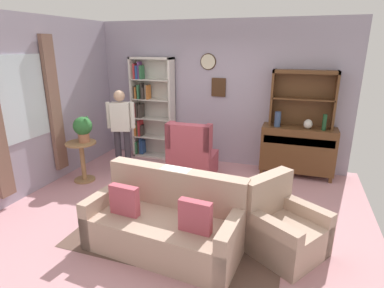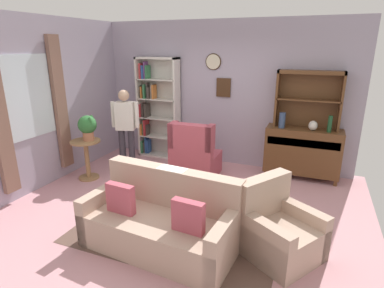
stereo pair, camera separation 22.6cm
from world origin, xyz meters
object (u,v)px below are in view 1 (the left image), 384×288
Objects in this scene: vase_tall at (278,119)px; person_reading at (121,126)px; plant_stand at (82,157)px; bookshelf at (150,108)px; bottle_wine at (324,122)px; sideboard at (297,149)px; armchair_floral at (282,229)px; wingback_chair at (192,157)px; sideboard_hutch at (304,91)px; couch_floral at (166,223)px; vase_round at (308,124)px; potted_plant_large at (83,127)px.

person_reading reaches higher than vase_tall.
vase_tall is at bearing 24.00° from plant_stand.
bottle_wine is at bearing -2.93° from bookshelf.
armchair_floral is at bearing -92.43° from sideboard.
wingback_chair is at bearing -157.90° from sideboard.
sideboard_hutch is (3.02, 0.02, 0.50)m from bookshelf.
vase_tall is 2.99m from couch_floral.
wingback_chair is at bearing -163.66° from bottle_wine.
vase_tall is 0.26× the size of wingback_chair.
couch_floral is 1.20× the size of person_reading.
sideboard is 1.81× the size of plant_stand.
wingback_chair reaches higher than plant_stand.
person_reading is (-3.25, -0.84, -0.10)m from vase_round.
vase_tall is at bearing 179.34° from bottle_wine.
plant_stand is at bearing -156.62° from wingback_chair.
vase_tall is 0.38× the size of plant_stand.
wingback_chair is 1.43m from person_reading.
bookshelf is at bearing 178.38° from sideboard.
vase_tall is at bearing -168.37° from sideboard.
vase_tall reaches higher than armchair_floral.
couch_floral is at bearing -116.87° from sideboard.
sideboard is 1.95m from wingback_chair.
potted_plant_large is at bearing -160.87° from bottle_wine.
couch_floral is at bearing -123.73° from bottle_wine.
sideboard is 0.68m from vase_tall.
plant_stand is (-3.48, 0.94, 0.15)m from armchair_floral.
bottle_wine is 0.27× the size of wingback_chair.
bookshelf is 1.62m from potted_plant_large.
bookshelf reaches higher than sideboard.
vase_tall is 0.61× the size of potted_plant_large.
couch_floral is at bearing -47.97° from person_reading.
bottle_wine is 2.52m from armchair_floral.
sideboard is at bearing 22.31° from potted_plant_large.
bookshelf is at bearing 177.23° from vase_round.
person_reading is at bearing 52.40° from plant_stand.
armchair_floral is at bearing 15.22° from couch_floral.
plant_stand is at bearing -132.16° from potted_plant_large.
wingback_chair is 2.36× the size of potted_plant_large.
sideboard_hutch reaches higher than person_reading.
person_reading is at bearing -166.95° from bottle_wine.
bottle_wine is (0.78, -0.01, 0.01)m from vase_tall.
bookshelf is 4.72× the size of potted_plant_large.
armchair_floral is 3.64m from potted_plant_large.
armchair_floral is at bearing -16.02° from potted_plant_large.
sideboard is at bearing 167.11° from bottle_wine.
bookshelf reaches higher than vase_round.
vase_tall is 2.49m from armchair_floral.
couch_floral is at bearing -110.71° from vase_tall.
plant_stand is at bearing -160.43° from bottle_wine.
sideboard is 3.27m from person_reading.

